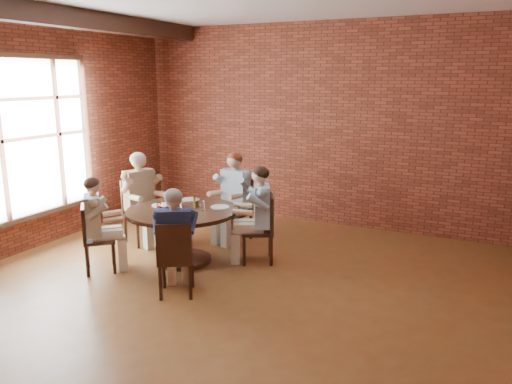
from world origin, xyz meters
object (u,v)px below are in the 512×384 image
at_px(chair_e, 175,256).
at_px(chair_b, 237,207).
at_px(chair_c, 139,208).
at_px(diner_d, 98,225).
at_px(diner_e, 175,242).
at_px(chair_d, 93,236).
at_px(smartphone, 191,219).
at_px(diner_b, 233,197).
at_px(chair_a, 264,226).
at_px(dining_table, 183,225).
at_px(diner_a, 257,215).
at_px(diner_c, 142,198).

bearing_deg(chair_e, chair_b, -110.04).
relative_size(chair_c, diner_d, 0.77).
height_order(diner_d, diner_e, diner_e).
bearing_deg(chair_d, smartphone, -113.76).
xyz_separation_m(diner_b, chair_d, (-1.02, -1.94, -0.20)).
bearing_deg(chair_a, chair_d, -81.31).
xyz_separation_m(dining_table, chair_a, (0.99, 0.50, -0.02)).
distance_m(dining_table, diner_a, 1.03).
bearing_deg(chair_b, chair_e, -71.73).
bearing_deg(chair_a, diner_a, -90.00).
distance_m(diner_b, diner_d, 2.12).
relative_size(diner_d, diner_e, 0.99).
distance_m(dining_table, diner_d, 1.10).
height_order(chair_a, smartphone, chair_a).
bearing_deg(diner_b, smartphone, -73.47).
height_order(chair_c, smartphone, chair_c).
relative_size(chair_d, smartphone, 6.01).
distance_m(diner_c, smartphone, 1.61).
xyz_separation_m(chair_b, chair_c, (-1.30, -0.76, 0.00)).
distance_m(chair_a, diner_a, 0.18).
distance_m(chair_e, diner_e, 0.16).
height_order(diner_a, chair_e, diner_a).
distance_m(chair_b, chair_e, 2.23).
relative_size(diner_a, chair_d, 1.49).
height_order(diner_a, smartphone, diner_a).
distance_m(diner_e, smartphone, 0.58).
relative_size(chair_a, diner_a, 0.70).
distance_m(chair_c, chair_e, 2.21).
distance_m(chair_a, diner_e, 1.49).
height_order(diner_c, chair_e, diner_c).
bearing_deg(diner_d, diner_c, -32.59).
height_order(chair_b, diner_b, diner_b).
distance_m(chair_e, smartphone, 0.69).
relative_size(chair_b, chair_d, 1.07).
distance_m(chair_c, diner_d, 1.26).
bearing_deg(diner_a, chair_b, -163.31).
bearing_deg(chair_c, diner_e, -107.66).
bearing_deg(diner_b, diner_e, -71.67).
bearing_deg(chair_a, diner_d, -81.59).
relative_size(diner_c, diner_e, 1.09).
height_order(diner_e, smartphone, diner_e).
bearing_deg(chair_d, chair_b, -70.74).
bearing_deg(chair_a, diner_c, -114.71).
height_order(chair_c, diner_d, diner_d).
relative_size(diner_c, smartphone, 9.38).
distance_m(chair_c, smartphone, 1.72).
bearing_deg(diner_a, smartphone, -59.63).
xyz_separation_m(chair_a, chair_c, (-2.10, -0.04, 0.01)).
height_order(dining_table, chair_c, chair_c).
relative_size(dining_table, chair_e, 1.66).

